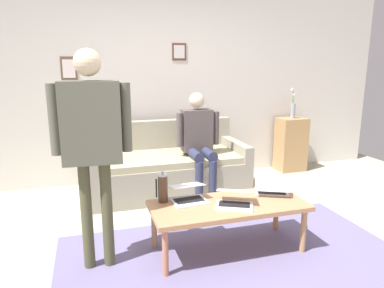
{
  "coord_description": "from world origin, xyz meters",
  "views": [
    {
      "loc": [
        0.98,
        2.68,
        1.61
      ],
      "look_at": [
        -0.06,
        -0.74,
        0.8
      ],
      "focal_mm": 32.73,
      "sensor_mm": 36.0,
      "label": 1
    }
  ],
  "objects_px": {
    "couch": "(167,168)",
    "person_seated": "(199,138)",
    "side_shelf": "(291,144)",
    "laptop_left": "(272,189)",
    "laptop_center": "(188,196)",
    "coffee_table": "(228,208)",
    "french_press": "(163,188)",
    "flower_vase": "(293,107)",
    "laptop_right": "(235,200)",
    "person_standing": "(92,133)"
  },
  "relations": [
    {
      "from": "couch",
      "to": "person_seated",
      "type": "relative_size",
      "value": 1.54
    },
    {
      "from": "side_shelf",
      "to": "person_seated",
      "type": "xyz_separation_m",
      "value": [
        1.69,
        0.58,
        0.32
      ]
    },
    {
      "from": "laptop_left",
      "to": "laptop_center",
      "type": "relative_size",
      "value": 1.13
    },
    {
      "from": "coffee_table",
      "to": "french_press",
      "type": "height_order",
      "value": "french_press"
    },
    {
      "from": "couch",
      "to": "flower_vase",
      "type": "xyz_separation_m",
      "value": [
        -2.05,
        -0.36,
        0.68
      ]
    },
    {
      "from": "laptop_left",
      "to": "flower_vase",
      "type": "distance_m",
      "value": 2.39
    },
    {
      "from": "french_press",
      "to": "laptop_right",
      "type": "bearing_deg",
      "value": 155.98
    },
    {
      "from": "couch",
      "to": "side_shelf",
      "type": "bearing_deg",
      "value": -170.17
    },
    {
      "from": "laptop_center",
      "to": "flower_vase",
      "type": "distance_m",
      "value": 2.89
    },
    {
      "from": "laptop_center",
      "to": "person_standing",
      "type": "height_order",
      "value": "person_standing"
    },
    {
      "from": "laptop_right",
      "to": "person_standing",
      "type": "bearing_deg",
      "value": -6.04
    },
    {
      "from": "person_seated",
      "to": "side_shelf",
      "type": "bearing_deg",
      "value": -160.96
    },
    {
      "from": "laptop_right",
      "to": "french_press",
      "type": "bearing_deg",
      "value": -24.02
    },
    {
      "from": "laptop_right",
      "to": "person_seated",
      "type": "height_order",
      "value": "person_seated"
    },
    {
      "from": "flower_vase",
      "to": "laptop_center",
      "type": "bearing_deg",
      "value": 39.84
    },
    {
      "from": "laptop_right",
      "to": "french_press",
      "type": "height_order",
      "value": "french_press"
    },
    {
      "from": "flower_vase",
      "to": "laptop_right",
      "type": "bearing_deg",
      "value": 47.97
    },
    {
      "from": "couch",
      "to": "person_standing",
      "type": "distance_m",
      "value": 1.98
    },
    {
      "from": "laptop_left",
      "to": "side_shelf",
      "type": "distance_m",
      "value": 2.34
    },
    {
      "from": "coffee_table",
      "to": "side_shelf",
      "type": "height_order",
      "value": "side_shelf"
    },
    {
      "from": "laptop_left",
      "to": "person_standing",
      "type": "height_order",
      "value": "person_standing"
    },
    {
      "from": "laptop_center",
      "to": "flower_vase",
      "type": "xyz_separation_m",
      "value": [
        -2.19,
        -1.82,
        0.5
      ]
    },
    {
      "from": "coffee_table",
      "to": "laptop_right",
      "type": "height_order",
      "value": "laptop_right"
    },
    {
      "from": "french_press",
      "to": "flower_vase",
      "type": "distance_m",
      "value": 3.02
    },
    {
      "from": "laptop_left",
      "to": "flower_vase",
      "type": "xyz_separation_m",
      "value": [
        -1.39,
        -1.88,
        0.51
      ]
    },
    {
      "from": "flower_vase",
      "to": "laptop_left",
      "type": "bearing_deg",
      "value": 53.46
    },
    {
      "from": "laptop_right",
      "to": "laptop_center",
      "type": "bearing_deg",
      "value": -31.54
    },
    {
      "from": "side_shelf",
      "to": "flower_vase",
      "type": "relative_size",
      "value": 1.8
    },
    {
      "from": "coffee_table",
      "to": "person_standing",
      "type": "xyz_separation_m",
      "value": [
        1.1,
        -0.07,
        0.71
      ]
    },
    {
      "from": "laptop_right",
      "to": "person_seated",
      "type": "xyz_separation_m",
      "value": [
        -0.15,
        -1.45,
        0.25
      ]
    },
    {
      "from": "laptop_center",
      "to": "side_shelf",
      "type": "relative_size",
      "value": 0.42
    },
    {
      "from": "laptop_left",
      "to": "flower_vase",
      "type": "height_order",
      "value": "flower_vase"
    },
    {
      "from": "laptop_center",
      "to": "laptop_right",
      "type": "height_order",
      "value": "laptop_center"
    },
    {
      "from": "person_standing",
      "to": "side_shelf",
      "type": "bearing_deg",
      "value": -147.2
    },
    {
      "from": "person_standing",
      "to": "person_seated",
      "type": "bearing_deg",
      "value": -133.89
    },
    {
      "from": "laptop_center",
      "to": "person_seated",
      "type": "height_order",
      "value": "person_seated"
    },
    {
      "from": "laptop_center",
      "to": "side_shelf",
      "type": "distance_m",
      "value": 2.85
    },
    {
      "from": "couch",
      "to": "person_seated",
      "type": "bearing_deg",
      "value": 147.95
    },
    {
      "from": "couch",
      "to": "person_standing",
      "type": "height_order",
      "value": "person_standing"
    },
    {
      "from": "laptop_center",
      "to": "person_standing",
      "type": "distance_m",
      "value": 1.0
    },
    {
      "from": "couch",
      "to": "person_seated",
      "type": "height_order",
      "value": "person_seated"
    },
    {
      "from": "laptop_center",
      "to": "laptop_right",
      "type": "bearing_deg",
      "value": 148.46
    },
    {
      "from": "person_standing",
      "to": "person_seated",
      "type": "xyz_separation_m",
      "value": [
        -1.28,
        -1.33,
        -0.38
      ]
    },
    {
      "from": "flower_vase",
      "to": "person_seated",
      "type": "relative_size",
      "value": 0.35
    },
    {
      "from": "coffee_table",
      "to": "person_standing",
      "type": "distance_m",
      "value": 1.31
    },
    {
      "from": "french_press",
      "to": "person_standing",
      "type": "height_order",
      "value": "person_standing"
    },
    {
      "from": "laptop_center",
      "to": "coffee_table",
      "type": "bearing_deg",
      "value": 152.32
    },
    {
      "from": "person_standing",
      "to": "person_seated",
      "type": "height_order",
      "value": "person_standing"
    },
    {
      "from": "person_standing",
      "to": "flower_vase",
      "type": "bearing_deg",
      "value": -147.13
    },
    {
      "from": "french_press",
      "to": "person_seated",
      "type": "distance_m",
      "value": 1.41
    }
  ]
}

